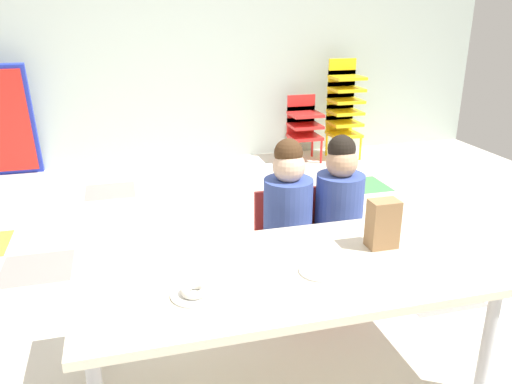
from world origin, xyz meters
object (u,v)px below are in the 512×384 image
at_px(seated_child_near_camera, 287,207).
at_px(craft_table, 286,277).
at_px(kid_chair_yellow_stack, 344,104).
at_px(paper_plate_near_edge, 195,295).
at_px(seated_child_middle_seat, 339,201).
at_px(kid_chair_red_stack, 304,123).
at_px(donut_powdered_on_plate, 195,290).
at_px(paper_bag_brown, 383,224).
at_px(paper_plate_center_table, 321,271).

bearing_deg(seated_child_near_camera, craft_table, -108.88).
distance_m(kid_chair_yellow_stack, paper_plate_near_edge, 3.91).
distance_m(seated_child_near_camera, seated_child_middle_seat, 0.30).
bearing_deg(seated_child_middle_seat, kid_chair_yellow_stack, 64.96).
xyz_separation_m(kid_chair_red_stack, donut_powdered_on_plate, (-1.65, -3.29, 0.17)).
height_order(kid_chair_yellow_stack, paper_bag_brown, kid_chair_yellow_stack).
bearing_deg(donut_powdered_on_plate, kid_chair_red_stack, 63.34).
distance_m(seated_child_middle_seat, paper_plate_near_edge, 1.16).
distance_m(craft_table, paper_plate_near_edge, 0.42).
height_order(seated_child_near_camera, kid_chair_yellow_stack, kid_chair_yellow_stack).
xyz_separation_m(seated_child_near_camera, seated_child_middle_seat, (0.30, 0.00, 0.00)).
distance_m(seated_child_near_camera, paper_bag_brown, 0.61).
height_order(paper_bag_brown, paper_plate_near_edge, paper_bag_brown).
distance_m(craft_table, kid_chair_red_stack, 3.42).
bearing_deg(seated_child_middle_seat, seated_child_near_camera, 180.00).
xyz_separation_m(paper_plate_near_edge, paper_plate_center_table, (0.52, 0.04, 0.00)).
bearing_deg(paper_plate_center_table, kid_chair_yellow_stack, 64.07).
relative_size(paper_plate_center_table, donut_powdered_on_plate, 1.69).
distance_m(seated_child_near_camera, kid_chair_red_stack, 2.77).
bearing_deg(craft_table, kid_chair_red_stack, 68.44).
bearing_deg(seated_child_near_camera, kid_chair_red_stack, 67.82).
xyz_separation_m(craft_table, paper_bag_brown, (0.47, 0.08, 0.15)).
xyz_separation_m(seated_child_near_camera, kid_chair_yellow_stack, (1.49, 2.56, 0.02)).
height_order(kid_chair_yellow_stack, paper_plate_center_table, kid_chair_yellow_stack).
bearing_deg(donut_powdered_on_plate, kid_chair_yellow_stack, 57.47).
relative_size(seated_child_near_camera, paper_plate_center_table, 5.10).
height_order(seated_child_near_camera, donut_powdered_on_plate, seated_child_near_camera).
height_order(craft_table, kid_chair_yellow_stack, kid_chair_yellow_stack).
bearing_deg(seated_child_near_camera, paper_plate_center_table, -97.21).
bearing_deg(craft_table, paper_plate_center_table, -28.87).
relative_size(paper_bag_brown, paper_plate_near_edge, 1.22).
distance_m(craft_table, donut_powdered_on_plate, 0.42).
height_order(craft_table, seated_child_near_camera, seated_child_near_camera).
bearing_deg(kid_chair_red_stack, seated_child_near_camera, -112.18).
xyz_separation_m(craft_table, seated_child_near_camera, (0.21, 0.62, 0.05)).
bearing_deg(donut_powdered_on_plate, seated_child_middle_seat, 38.95).
relative_size(kid_chair_red_stack, paper_plate_center_table, 3.78).
bearing_deg(paper_plate_near_edge, donut_powdered_on_plate, 0.00).
distance_m(seated_child_middle_seat, donut_powdered_on_plate, 1.16).
relative_size(paper_bag_brown, donut_powdered_on_plate, 2.07).
relative_size(craft_table, kid_chair_red_stack, 2.48).
distance_m(seated_child_middle_seat, kid_chair_yellow_stack, 2.83).
bearing_deg(paper_bag_brown, donut_powdered_on_plate, -167.56).
height_order(seated_child_near_camera, paper_plate_center_table, seated_child_near_camera).
height_order(craft_table, paper_plate_near_edge, paper_plate_near_edge).
bearing_deg(seated_child_near_camera, paper_plate_near_edge, -129.79).
relative_size(kid_chair_red_stack, kid_chair_yellow_stack, 0.65).
relative_size(seated_child_middle_seat, paper_bag_brown, 4.17).
bearing_deg(kid_chair_red_stack, paper_plate_center_table, -109.21).
relative_size(kid_chair_yellow_stack, paper_plate_near_edge, 5.78).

